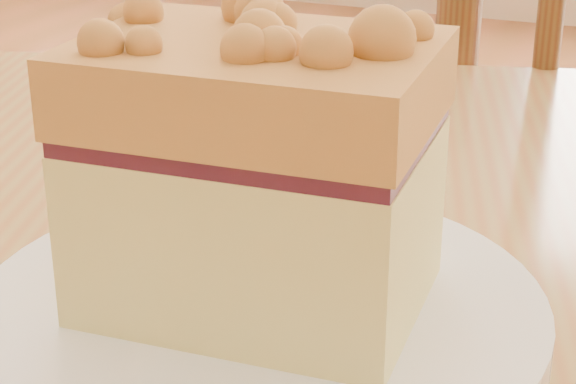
# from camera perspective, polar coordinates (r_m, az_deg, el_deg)

# --- Properties ---
(plate) EXTENTS (0.24, 0.24, 0.02)m
(plate) POSITION_cam_1_polar(r_m,az_deg,el_deg) (0.42, -1.61, -7.30)
(plate) COLOR white
(plate) RESTS_ON cafe_table_main
(cake_slice) EXTENTS (0.15, 0.11, 0.13)m
(cake_slice) POSITION_cam_1_polar(r_m,az_deg,el_deg) (0.39, -1.73, 1.61)
(cake_slice) COLOR #E8D783
(cake_slice) RESTS_ON plate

